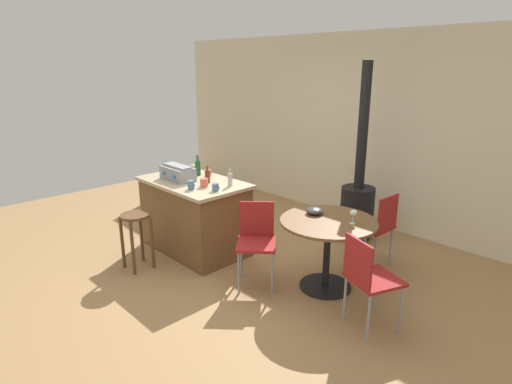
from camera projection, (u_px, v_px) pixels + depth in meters
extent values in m
plane|color=#A37A4C|center=(232.00, 274.00, 4.70)|extent=(8.80, 8.80, 0.00)
cube|color=beige|center=(366.00, 130.00, 6.01)|extent=(8.00, 0.10, 2.70)
cube|color=brown|center=(195.00, 217.00, 5.22)|extent=(1.30, 0.77, 0.86)
cube|color=tan|center=(193.00, 182.00, 5.09)|extent=(1.36, 0.83, 0.04)
cylinder|color=brown|center=(152.00, 243.00, 4.76)|extent=(0.04, 0.04, 0.62)
cylinder|color=brown|center=(141.00, 237.00, 4.93)|extent=(0.04, 0.04, 0.62)
cylinder|color=brown|center=(122.00, 242.00, 4.77)|extent=(0.04, 0.04, 0.62)
cylinder|color=brown|center=(133.00, 249.00, 4.60)|extent=(0.04, 0.04, 0.62)
cylinder|color=brown|center=(135.00, 216.00, 4.67)|extent=(0.32, 0.32, 0.03)
cylinder|color=black|center=(325.00, 286.00, 4.42)|extent=(0.54, 0.54, 0.02)
cylinder|color=black|center=(327.00, 256.00, 4.32)|extent=(0.07, 0.07, 0.72)
cylinder|color=brown|center=(328.00, 222.00, 4.21)|extent=(0.98, 0.98, 0.03)
cube|color=maroon|center=(371.00, 226.00, 4.79)|extent=(0.42, 0.42, 0.03)
cube|color=maroon|center=(388.00, 214.00, 4.60)|extent=(0.04, 0.36, 0.40)
cylinder|color=gray|center=(374.00, 255.00, 4.63)|extent=(0.02, 0.02, 0.46)
cylinder|color=gray|center=(391.00, 247.00, 4.85)|extent=(0.02, 0.02, 0.46)
cylinder|color=gray|center=(366.00, 238.00, 5.09)|extent=(0.02, 0.02, 0.46)
cylinder|color=gray|center=(349.00, 246.00, 4.88)|extent=(0.02, 0.02, 0.46)
cube|color=maroon|center=(256.00, 244.00, 4.32)|extent=(0.57, 0.57, 0.03)
cube|color=maroon|center=(257.00, 219.00, 4.44)|extent=(0.28, 0.27, 0.40)
cylinder|color=gray|center=(272.00, 259.00, 4.55)|extent=(0.02, 0.02, 0.46)
cylinder|color=gray|center=(241.00, 258.00, 4.56)|extent=(0.02, 0.02, 0.46)
cylinder|color=gray|center=(239.00, 273.00, 4.23)|extent=(0.02, 0.02, 0.46)
cylinder|color=gray|center=(272.00, 274.00, 4.22)|extent=(0.02, 0.02, 0.46)
cube|color=maroon|center=(374.00, 279.00, 3.62)|extent=(0.52, 0.52, 0.03)
cube|color=maroon|center=(358.00, 262.00, 3.49)|extent=(0.34, 0.15, 0.40)
cylinder|color=gray|center=(345.00, 299.00, 3.78)|extent=(0.02, 0.02, 0.46)
cylinder|color=gray|center=(368.00, 319.00, 3.48)|extent=(0.02, 0.02, 0.46)
cylinder|color=gray|center=(401.00, 310.00, 3.61)|extent=(0.02, 0.02, 0.46)
cylinder|color=gray|center=(376.00, 291.00, 3.91)|extent=(0.02, 0.02, 0.46)
cylinder|color=black|center=(355.00, 236.00, 5.68)|extent=(0.37, 0.37, 0.06)
cylinder|color=black|center=(357.00, 211.00, 5.57)|extent=(0.44, 0.44, 0.65)
cube|color=#2D2826|center=(347.00, 215.00, 5.43)|extent=(0.20, 0.02, 0.20)
cylinder|color=black|center=(363.00, 127.00, 5.25)|extent=(0.13, 0.13, 1.59)
cube|color=gray|center=(178.00, 173.00, 5.10)|extent=(0.45, 0.24, 0.16)
cube|color=gray|center=(177.00, 166.00, 5.08)|extent=(0.43, 0.14, 0.02)
cube|color=blue|center=(164.00, 173.00, 5.10)|extent=(0.04, 0.01, 0.04)
cube|color=blue|center=(174.00, 177.00, 4.94)|extent=(0.04, 0.01, 0.04)
cylinder|color=#194C23|center=(198.00, 168.00, 5.31)|extent=(0.07, 0.07, 0.19)
cylinder|color=#194C23|center=(197.00, 158.00, 5.27)|extent=(0.03, 0.03, 0.07)
cylinder|color=#B7B2AD|center=(230.00, 180.00, 4.85)|extent=(0.06, 0.06, 0.15)
cylinder|color=#B7B2AD|center=(230.00, 171.00, 4.82)|extent=(0.02, 0.02, 0.06)
cylinder|color=#603314|center=(208.00, 177.00, 4.98)|extent=(0.06, 0.06, 0.15)
cylinder|color=#603314|center=(207.00, 168.00, 4.95)|extent=(0.02, 0.02, 0.06)
cylinder|color=#4C7099|center=(191.00, 185.00, 4.72)|extent=(0.07, 0.07, 0.10)
torus|color=#4C7099|center=(194.00, 185.00, 4.68)|extent=(0.05, 0.01, 0.05)
cylinder|color=#4C7099|center=(215.00, 187.00, 4.67)|extent=(0.08, 0.08, 0.08)
torus|color=#4C7099|center=(218.00, 188.00, 4.63)|extent=(0.05, 0.01, 0.05)
cylinder|color=#DB6651|center=(204.00, 183.00, 4.82)|extent=(0.09, 0.09, 0.10)
torus|color=#DB6651|center=(207.00, 183.00, 4.78)|extent=(0.05, 0.01, 0.05)
cylinder|color=tan|center=(194.00, 169.00, 5.42)|extent=(0.08, 0.08, 0.11)
torus|color=tan|center=(196.00, 169.00, 5.38)|extent=(0.05, 0.01, 0.05)
cylinder|color=#DB6651|center=(208.00, 173.00, 5.28)|extent=(0.07, 0.07, 0.09)
torus|color=#DB6651|center=(211.00, 173.00, 5.24)|extent=(0.05, 0.01, 0.05)
cylinder|color=silver|center=(353.00, 223.00, 4.12)|extent=(0.06, 0.06, 0.00)
cylinder|color=silver|center=(353.00, 219.00, 4.10)|extent=(0.01, 0.01, 0.08)
ellipsoid|color=silver|center=(353.00, 213.00, 4.09)|extent=(0.07, 0.07, 0.06)
ellipsoid|color=#383838|center=(314.00, 211.00, 4.37)|extent=(0.18, 0.18, 0.07)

